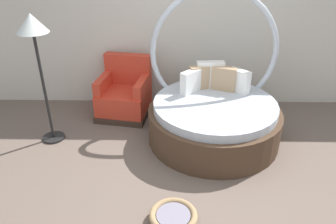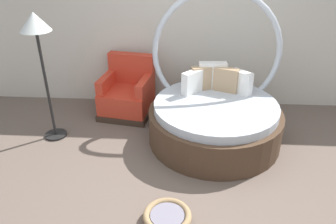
# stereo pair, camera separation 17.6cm
# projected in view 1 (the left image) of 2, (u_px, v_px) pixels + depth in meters

# --- Properties ---
(ground_plane) EXTENTS (8.00, 8.00, 0.02)m
(ground_plane) POSITION_uv_depth(u_px,v_px,m) (190.00, 187.00, 4.02)
(ground_plane) COLOR #66564C
(back_wall) EXTENTS (8.00, 0.12, 2.60)m
(back_wall) POSITION_uv_depth(u_px,v_px,m) (187.00, 28.00, 5.43)
(back_wall) COLOR beige
(back_wall) RESTS_ON ground_plane
(round_daybed) EXTENTS (1.88, 1.88, 2.07)m
(round_daybed) POSITION_uv_depth(u_px,v_px,m) (214.00, 112.00, 4.80)
(round_daybed) COLOR #473323
(round_daybed) RESTS_ON ground_plane
(red_armchair) EXTENTS (0.92, 0.92, 0.94)m
(red_armchair) POSITION_uv_depth(u_px,v_px,m) (125.00, 95.00, 5.47)
(red_armchair) COLOR #38281E
(red_armchair) RESTS_ON ground_plane
(pet_basket) EXTENTS (0.51, 0.51, 0.13)m
(pet_basket) POSITION_uv_depth(u_px,v_px,m) (173.00, 217.00, 3.48)
(pet_basket) COLOR #9E7F56
(pet_basket) RESTS_ON ground_plane
(floor_lamp) EXTENTS (0.40, 0.40, 1.82)m
(floor_lamp) POSITION_uv_depth(u_px,v_px,m) (34.00, 36.00, 4.20)
(floor_lamp) COLOR black
(floor_lamp) RESTS_ON ground_plane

